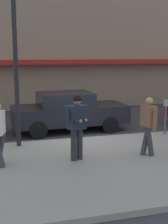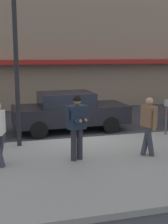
{
  "view_description": "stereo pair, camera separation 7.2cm",
  "coord_description": "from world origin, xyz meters",
  "px_view_note": "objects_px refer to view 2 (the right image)",
  "views": [
    {
      "loc": [
        -2.73,
        -10.45,
        3.03
      ],
      "look_at": [
        -0.53,
        -2.51,
        1.49
      ],
      "focal_mm": 50.0,
      "sensor_mm": 36.0,
      "label": 1
    },
    {
      "loc": [
        -2.66,
        -10.47,
        3.03
      ],
      "look_at": [
        -0.53,
        -2.51,
        1.49
      ],
      "focal_mm": 50.0,
      "sensor_mm": 36.0,
      "label": 2
    }
  ],
  "objects_px": {
    "man_texting_on_phone": "(77,121)",
    "pedestrian_dark_coat": "(149,123)",
    "parked_sedan_mid": "(69,111)",
    "street_lamp_post": "(16,50)",
    "parking_meter": "(166,112)"
  },
  "relations": [
    {
      "from": "pedestrian_dark_coat",
      "to": "parking_meter",
      "type": "distance_m",
      "value": 2.64
    },
    {
      "from": "parked_sedan_mid",
      "to": "street_lamp_post",
      "type": "height_order",
      "value": "street_lamp_post"
    },
    {
      "from": "man_texting_on_phone",
      "to": "pedestrian_dark_coat",
      "type": "distance_m",
      "value": 2.07
    },
    {
      "from": "man_texting_on_phone",
      "to": "parked_sedan_mid",
      "type": "bearing_deg",
      "value": 80.64
    },
    {
      "from": "street_lamp_post",
      "to": "parking_meter",
      "type": "bearing_deg",
      "value": 0.55
    },
    {
      "from": "parked_sedan_mid",
      "to": "pedestrian_dark_coat",
      "type": "distance_m",
      "value": 4.31
    },
    {
      "from": "man_texting_on_phone",
      "to": "pedestrian_dark_coat",
      "type": "relative_size",
      "value": 1.06
    },
    {
      "from": "street_lamp_post",
      "to": "parking_meter",
      "type": "relative_size",
      "value": 3.84
    },
    {
      "from": "man_texting_on_phone",
      "to": "pedestrian_dark_coat",
      "type": "height_order",
      "value": "man_texting_on_phone"
    },
    {
      "from": "pedestrian_dark_coat",
      "to": "street_lamp_post",
      "type": "distance_m",
      "value": 4.51
    },
    {
      "from": "parked_sedan_mid",
      "to": "parking_meter",
      "type": "relative_size",
      "value": 3.59
    },
    {
      "from": "parking_meter",
      "to": "parked_sedan_mid",
      "type": "bearing_deg",
      "value": 146.83
    },
    {
      "from": "pedestrian_dark_coat",
      "to": "street_lamp_post",
      "type": "height_order",
      "value": "street_lamp_post"
    },
    {
      "from": "parked_sedan_mid",
      "to": "pedestrian_dark_coat",
      "type": "height_order",
      "value": "pedestrian_dark_coat"
    },
    {
      "from": "man_texting_on_phone",
      "to": "street_lamp_post",
      "type": "bearing_deg",
      "value": 128.89
    }
  ]
}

